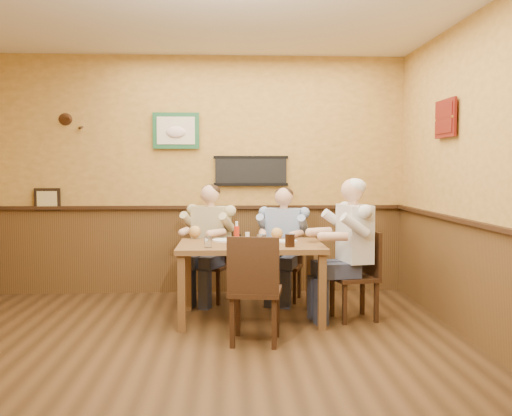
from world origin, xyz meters
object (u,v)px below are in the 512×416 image
Objects in this scene: hot_sauce_bottle at (237,234)px; diner_blue_polo at (284,250)px; chair_near_side at (255,289)px; salt_shaker at (247,237)px; chair_back_left at (211,265)px; water_glass_mid at (261,242)px; chair_back_right at (284,265)px; pepper_shaker at (239,239)px; diner_white_elder at (354,257)px; water_glass_left at (208,242)px; chair_right_end at (354,276)px; cola_tumbler at (290,240)px; dining_table at (251,253)px; diner_tan_shirt at (211,249)px.

diner_blue_polo is at bearing 58.75° from hot_sauce_bottle.
chair_near_side is 0.89m from salt_shaker.
chair_back_left is 6.36× the size of water_glass_mid.
water_glass_mid is (-0.32, -1.15, 0.42)m from chair_back_right.
pepper_shaker is at bearing -72.09° from chair_near_side.
diner_white_elder is 1.44m from water_glass_left.
chair_right_end is at bearing 18.23° from water_glass_mid.
chair_near_side reaches higher than water_glass_left.
chair_back_left is 1.36m from cola_tumbler.
chair_near_side is at bearing -87.18° from salt_shaker.
dining_table is 0.90m from diner_blue_polo.
dining_table is at bearing -100.10° from diner_blue_polo.
pepper_shaker is at bearing -45.59° from chair_back_left.
chair_back_right is at bearing 87.46° from cola_tumbler.
chair_back_left is at bearing 106.92° from hot_sauce_bottle.
diner_white_elder is (1.01, -0.05, -0.04)m from dining_table.
chair_right_end is at bearing -7.38° from salt_shaker.
diner_blue_polo is 1.08m from cola_tumbler.
diner_blue_polo is 1.04m from diner_white_elder.
water_glass_left is (-0.81, -1.06, 0.40)m from chair_back_right.
diner_blue_polo is at bearing 56.70° from pepper_shaker.
cola_tumbler is at bearing -75.81° from diner_blue_polo.
chair_right_end is at bearing 2.33° from hot_sauce_bottle.
chair_near_side is at bearing -89.06° from dining_table.
dining_table is 1.61× the size of chair_right_end.
hot_sauce_bottle is 2.23× the size of pepper_shaker.
chair_back_right is 0.70× the size of diner_blue_polo.
hot_sauce_bottle is (-0.54, -0.89, 0.28)m from diner_blue_polo.
cola_tumbler is (-0.65, -0.21, 0.38)m from chair_right_end.
hot_sauce_bottle is at bearing -104.52° from diner_blue_polo.
water_glass_mid reaches higher than chair_right_end.
water_glass_mid is 1.07× the size of cola_tumbler.
dining_table is at bearing -7.07° from pepper_shaker.
pepper_shaker is (-0.20, 0.36, -0.02)m from water_glass_mid.
cola_tumbler is (0.76, -1.05, 0.23)m from diner_tan_shirt.
cola_tumbler reaches higher than dining_table.
chair_back_right is at bearing 23.68° from chair_back_left.
water_glass_left is at bearing -147.24° from dining_table.
diner_tan_shirt is (-1.42, 0.84, 0.15)m from chair_right_end.
chair_back_left is 0.72× the size of diner_blue_polo.
diner_tan_shirt is at bearing 106.92° from hot_sauce_bottle.
chair_right_end is at bearing 0.00° from diner_white_elder.
salt_shaker is at bearing -38.17° from diner_tan_shirt.
diner_blue_polo is 1.22m from water_glass_mid.
chair_back_left is 0.18m from diner_tan_shirt.
pepper_shaker is (-0.51, -0.78, 0.40)m from chair_back_right.
pepper_shaker reaches higher than chair_back_left.
salt_shaker is at bearing 41.93° from pepper_shaker.
water_glass_left is at bearing -92.14° from chair_right_end.
diner_white_elder is 9.64× the size of water_glass_mid.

